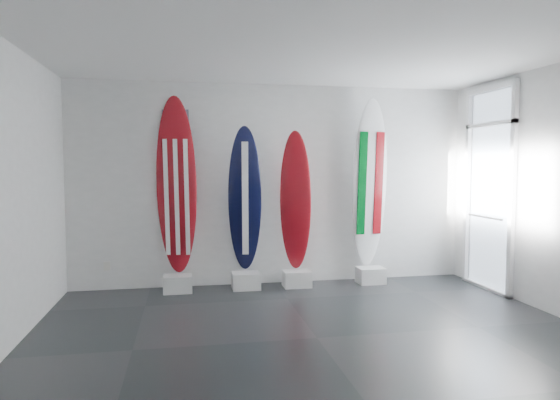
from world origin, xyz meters
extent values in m
plane|color=black|center=(0.00, 0.00, 0.00)|extent=(6.00, 6.00, 0.00)
plane|color=white|center=(0.00, 0.00, 3.00)|extent=(6.00, 6.00, 0.00)
plane|color=silver|center=(0.00, 2.50, 1.50)|extent=(6.00, 0.00, 6.00)
plane|color=silver|center=(0.00, -2.50, 1.50)|extent=(6.00, 0.00, 6.00)
cube|color=silver|center=(-1.45, 2.18, 0.12)|extent=(0.40, 0.30, 0.24)
ellipsoid|color=maroon|center=(-1.45, 2.28, 1.50)|extent=(0.61, 0.37, 2.52)
cube|color=silver|center=(-0.48, 2.18, 0.12)|extent=(0.40, 0.30, 0.24)
ellipsoid|color=black|center=(-0.48, 2.28, 1.30)|extent=(0.53, 0.46, 2.12)
cube|color=silver|center=(0.28, 2.18, 0.12)|extent=(0.40, 0.30, 0.24)
ellipsoid|color=maroon|center=(0.28, 2.28, 1.27)|extent=(0.51, 0.35, 2.07)
cube|color=silver|center=(1.43, 2.18, 0.12)|extent=(0.40, 0.30, 0.24)
ellipsoid|color=white|center=(1.43, 2.28, 1.52)|extent=(0.60, 0.29, 2.56)
cube|color=silver|center=(-2.45, 2.48, 0.35)|extent=(0.09, 0.02, 0.13)
camera|label=1|loc=(-1.32, -4.88, 1.79)|focal=31.81mm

